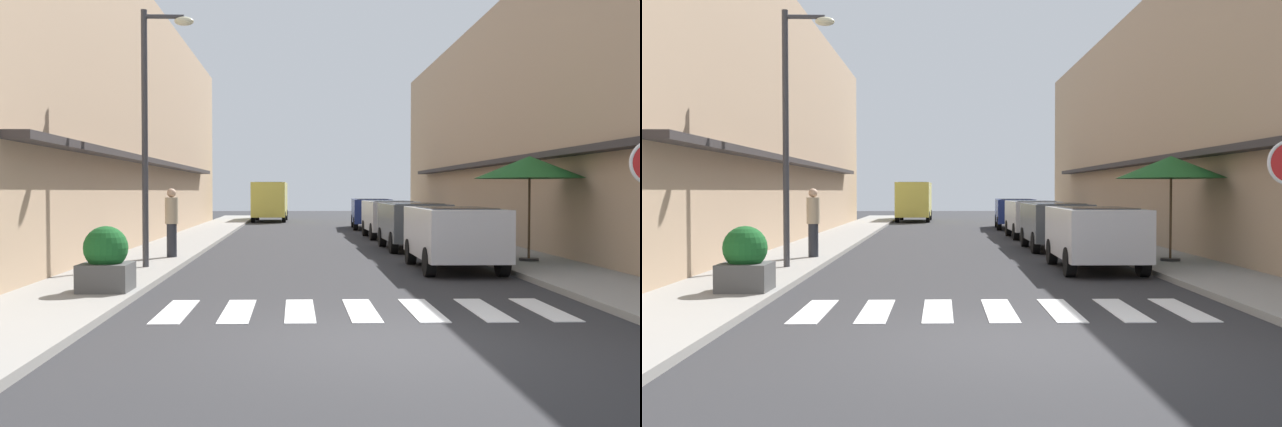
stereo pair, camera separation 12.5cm
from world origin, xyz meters
TOP-DOWN VIEW (x-y plane):
  - ground_plane at (0.00, 15.39)m, footprint 84.64×84.64m
  - sidewalk_left at (-4.83, 15.39)m, footprint 2.20×53.86m
  - sidewalk_right at (4.83, 15.39)m, footprint 2.20×53.86m
  - building_row_left at (-8.42, 16.31)m, footprint 5.50×36.63m
  - building_row_right at (8.42, 16.31)m, footprint 5.50×36.63m
  - crosswalk at (-0.00, 2.36)m, footprint 6.15×2.20m
  - parked_car_near at (2.67, 8.00)m, footprint 1.84×4.08m
  - parked_car_mid at (2.67, 13.80)m, footprint 1.83×3.95m
  - parked_car_far at (2.67, 19.53)m, footprint 1.86×3.98m
  - parked_car_distant at (2.67, 26.38)m, footprint 1.96×4.34m
  - delivery_van at (-2.52, 35.26)m, footprint 2.08×5.43m
  - street_lamp at (-4.25, 7.84)m, footprint 1.19×0.28m
  - cafe_umbrella at (4.78, 8.99)m, footprint 2.69×2.69m
  - planter_corner at (-4.29, 3.86)m, footprint 0.86×0.86m
  - pedestrian_walking_near at (-4.25, 10.31)m, footprint 0.34×0.34m

SIDE VIEW (x-z plane):
  - ground_plane at x=0.00m, z-range 0.00..0.00m
  - crosswalk at x=0.00m, z-range 0.00..0.01m
  - sidewalk_left at x=-4.83m, z-range 0.00..0.12m
  - sidewalk_right at x=4.83m, z-range 0.00..0.12m
  - planter_corner at x=-4.29m, z-range 0.08..1.20m
  - parked_car_mid at x=2.67m, z-range 0.19..1.66m
  - parked_car_far at x=2.67m, z-range 0.19..1.66m
  - parked_car_near at x=2.67m, z-range 0.19..1.66m
  - parked_car_distant at x=2.67m, z-range 0.19..1.66m
  - pedestrian_walking_near at x=-4.25m, z-range 0.17..1.97m
  - delivery_van at x=-2.52m, z-range 0.22..2.59m
  - cafe_umbrella at x=4.78m, z-range 1.13..3.72m
  - street_lamp at x=-4.25m, z-range 0.73..6.55m
  - building_row_right at x=8.42m, z-range 0.00..8.31m
  - building_row_left at x=-8.42m, z-range 0.00..8.51m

